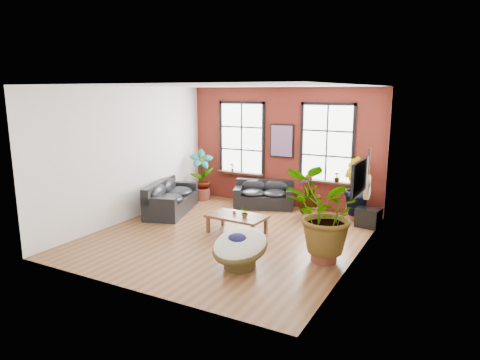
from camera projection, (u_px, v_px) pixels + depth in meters
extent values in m
cube|color=brown|center=(228.00, 236.00, 10.19)|extent=(6.00, 6.50, 0.02)
cube|color=white|center=(227.00, 85.00, 9.47)|extent=(6.00, 6.50, 0.02)
cube|color=maroon|center=(283.00, 147.00, 12.64)|extent=(6.00, 0.02, 3.50)
cube|color=silver|center=(128.00, 192.00, 7.03)|extent=(6.00, 0.02, 3.50)
cube|color=silver|center=(129.00, 154.00, 11.24)|extent=(0.02, 6.50, 3.50)
cube|color=silver|center=(360.00, 175.00, 8.43)|extent=(0.02, 6.50, 3.50)
cube|color=white|center=(242.00, 138.00, 13.18)|extent=(1.40, 0.02, 2.10)
cube|color=black|center=(241.00, 173.00, 13.34)|extent=(1.60, 0.22, 0.06)
cube|color=white|center=(327.00, 143.00, 11.92)|extent=(1.40, 0.02, 2.10)
cube|color=black|center=(324.00, 182.00, 12.08)|extent=(1.60, 0.22, 0.06)
cube|color=black|center=(264.00, 201.00, 12.64)|extent=(1.90, 1.38, 0.39)
cube|color=black|center=(265.00, 186.00, 12.87)|extent=(1.68, 0.79, 0.40)
cube|color=black|center=(239.00, 190.00, 12.69)|extent=(0.48, 0.86, 0.20)
cube|color=black|center=(290.00, 192.00, 12.48)|extent=(0.48, 0.86, 0.20)
ellipsoid|color=black|center=(253.00, 193.00, 12.59)|extent=(0.92, 0.91, 0.22)
ellipsoid|color=black|center=(254.00, 186.00, 12.80)|extent=(0.75, 0.46, 0.38)
ellipsoid|color=black|center=(275.00, 193.00, 12.50)|extent=(0.92, 0.91, 0.22)
ellipsoid|color=black|center=(276.00, 187.00, 12.71)|extent=(0.75, 0.46, 0.38)
cube|color=black|center=(172.00, 205.00, 12.16)|extent=(1.58, 2.40, 0.43)
cube|color=black|center=(160.00, 189.00, 12.13)|extent=(0.92, 2.18, 0.44)
cube|color=black|center=(159.00, 202.00, 11.13)|extent=(0.95, 0.51, 0.23)
cube|color=black|center=(182.00, 186.00, 13.05)|extent=(0.95, 0.51, 0.23)
ellipsoid|color=black|center=(168.00, 199.00, 11.67)|extent=(1.05, 1.17, 0.25)
ellipsoid|color=black|center=(159.00, 193.00, 11.68)|extent=(0.54, 1.00, 0.43)
ellipsoid|color=black|center=(178.00, 192.00, 12.52)|extent=(1.05, 1.17, 0.25)
ellipsoid|color=black|center=(169.00, 186.00, 12.53)|extent=(0.54, 1.00, 0.43)
cube|color=#4B2C1B|center=(237.00, 216.00, 10.30)|extent=(1.45, 0.88, 0.06)
cube|color=black|center=(234.00, 217.00, 10.18)|extent=(1.41, 0.08, 0.00)
cube|color=black|center=(240.00, 214.00, 10.40)|extent=(1.41, 0.08, 0.00)
cube|color=#4B2C1B|center=(208.00, 225.00, 10.39)|extent=(0.07, 0.07, 0.39)
cube|color=#4B2C1B|center=(253.00, 233.00, 9.76)|extent=(0.07, 0.07, 0.39)
cube|color=#4B2C1B|center=(223.00, 218.00, 10.93)|extent=(0.07, 0.07, 0.39)
cube|color=#4B2C1B|center=(266.00, 226.00, 10.29)|extent=(0.07, 0.07, 0.39)
cylinder|color=#B72D48|center=(234.00, 212.00, 10.37)|extent=(0.08, 0.08, 0.09)
cylinder|color=#493A1A|center=(240.00, 261.00, 8.34)|extent=(0.72, 0.72, 0.25)
torus|color=#493A1A|center=(240.00, 247.00, 8.28)|extent=(1.26, 1.25, 0.50)
ellipsoid|color=silver|center=(240.00, 244.00, 8.26)|extent=(1.22, 1.27, 0.68)
ellipsoid|color=#141440|center=(238.00, 238.00, 8.20)|extent=(0.47, 0.40, 0.19)
cube|color=black|center=(282.00, 141.00, 12.54)|extent=(0.74, 0.04, 0.98)
cube|color=#0C7F8C|center=(282.00, 141.00, 12.51)|extent=(0.66, 0.02, 0.90)
cube|color=black|center=(360.00, 178.00, 8.74)|extent=(0.06, 1.25, 0.72)
cube|color=black|center=(358.00, 177.00, 8.75)|extent=(0.01, 1.15, 0.62)
cylinder|color=#B27F4C|center=(367.00, 192.00, 9.77)|extent=(0.09, 0.38, 0.38)
cylinder|color=#B27F4C|center=(368.00, 181.00, 9.72)|extent=(0.09, 0.30, 0.30)
cylinder|color=black|center=(367.00, 192.00, 9.77)|extent=(0.09, 0.11, 0.11)
cube|color=black|center=(369.00, 165.00, 9.65)|extent=(0.04, 0.05, 0.55)
cube|color=black|center=(369.00, 151.00, 9.58)|extent=(0.06, 0.06, 0.14)
cube|color=black|center=(368.00, 218.00, 10.83)|extent=(0.63, 0.55, 0.48)
cylinder|color=brown|center=(202.00, 194.00, 13.57)|extent=(0.49, 0.49, 0.35)
cylinder|color=brown|center=(356.00, 212.00, 11.46)|extent=(0.68, 0.68, 0.39)
cylinder|color=brown|center=(324.00, 252.00, 8.64)|extent=(0.55, 0.55, 0.39)
cylinder|color=brown|center=(310.00, 211.00, 11.64)|extent=(0.62, 0.62, 0.34)
imported|color=#264713|center=(202.00, 172.00, 13.44)|extent=(0.92, 0.88, 1.45)
imported|color=#264713|center=(356.00, 186.00, 11.33)|extent=(1.05, 1.07, 1.51)
imported|color=#264713|center=(324.00, 214.00, 8.48)|extent=(1.99, 1.96, 1.67)
imported|color=#264713|center=(310.00, 192.00, 11.54)|extent=(0.85, 0.85, 1.16)
imported|color=#264713|center=(245.00, 212.00, 10.07)|extent=(0.29, 0.28, 0.26)
imported|color=#264713|center=(232.00, 167.00, 13.44)|extent=(0.17, 0.17, 0.27)
imported|color=#264713|center=(337.00, 177.00, 11.88)|extent=(0.19, 0.19, 0.27)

